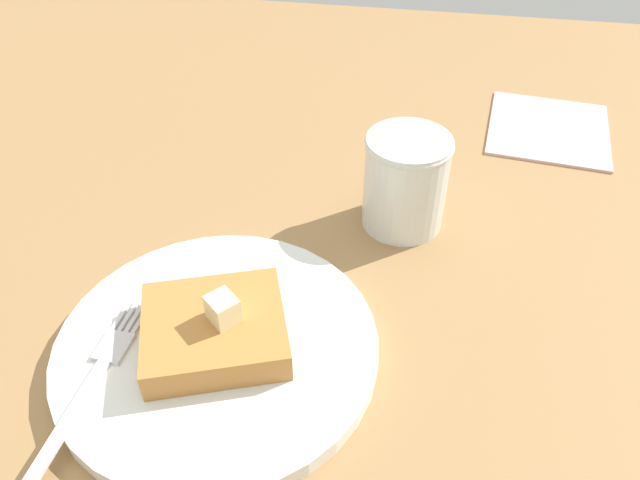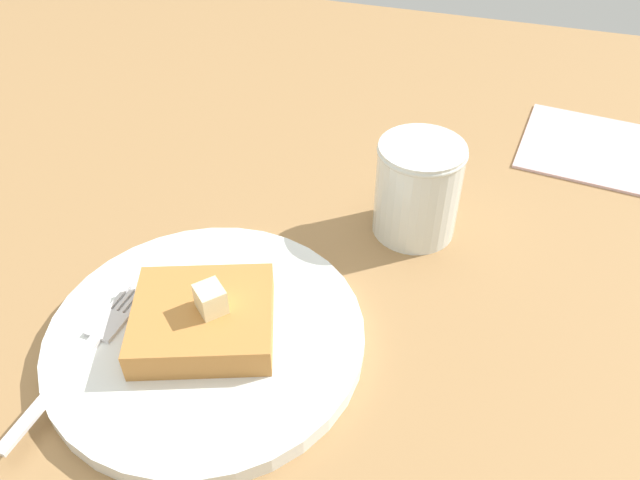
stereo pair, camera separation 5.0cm
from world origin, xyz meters
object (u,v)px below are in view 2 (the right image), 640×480
plate (206,335)px  napkin (585,146)px  fork (88,348)px  syrup_jar (417,193)px

plate → napkin: 46.77cm
plate → napkin: bearing=143.1°
plate → fork: fork is taller
napkin → plate: bearing=-36.9°
plate → syrup_jar: syrup_jar is taller
plate → syrup_jar: (-18.14, 12.54, 3.25)cm
plate → syrup_jar: 22.29cm
syrup_jar → napkin: bearing=141.2°
plate → syrup_jar: size_ratio=2.67×
syrup_jar → napkin: syrup_jar is taller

